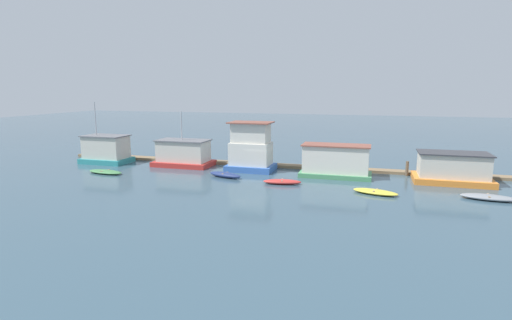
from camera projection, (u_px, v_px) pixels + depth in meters
ground_plane at (259, 171)px, 43.39m from camera, size 200.00×200.00×0.00m
dock_walkway at (266, 165)px, 46.22m from camera, size 51.00×1.44×0.30m
houseboat_teal at (106, 150)px, 48.05m from camera, size 5.58×3.59×7.26m
houseboat_red at (183, 154)px, 46.24m from camera, size 6.67×3.91×6.30m
houseboat_blue at (251, 149)px, 43.43m from camera, size 5.10×3.67×5.31m
houseboat_green at (336, 161)px, 40.43m from camera, size 7.14×3.32×3.29m
houseboat_orange at (452, 169)px, 37.84m from camera, size 6.98×4.11×2.91m
dinghy_green at (105, 172)px, 42.15m from camera, size 4.35×2.00×0.36m
dinghy_navy at (225, 175)px, 40.29m from camera, size 3.95×2.17×0.53m
dinghy_red at (282, 182)px, 37.45m from camera, size 3.70×1.68×0.45m
dinghy_yellow at (375, 192)px, 33.91m from camera, size 4.05×2.41×0.38m
dinghy_grey at (488, 197)px, 32.12m from camera, size 4.27×1.99×0.43m
mooring_post_near_left at (121, 152)px, 50.35m from camera, size 0.24×0.24×1.92m
mooring_post_far_right at (309, 163)px, 43.75m from camera, size 0.23×0.23×1.56m
mooring_post_far_left at (407, 169)px, 40.94m from camera, size 0.30×0.30×1.51m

